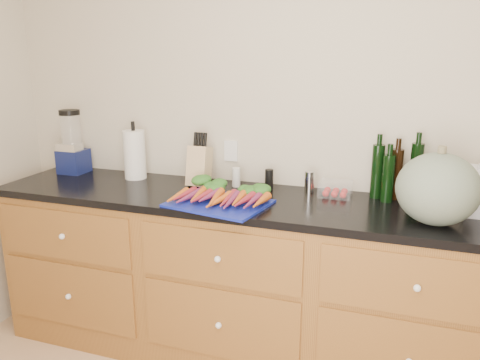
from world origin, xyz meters
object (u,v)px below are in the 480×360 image
(squash, at_px, (438,189))
(blender_appliance, at_px, (72,146))
(cutting_board, at_px, (219,203))
(paper_towel, at_px, (135,155))
(knife_block, at_px, (199,166))
(tomato_box, at_px, (335,189))
(carrots, at_px, (221,195))

(squash, relative_size, blender_appliance, 0.90)
(cutting_board, bearing_deg, paper_towel, 154.28)
(cutting_board, height_order, knife_block, knife_block)
(squash, xyz_separation_m, knife_block, (-1.24, 0.25, -0.05))
(paper_towel, xyz_separation_m, tomato_box, (1.20, 0.01, -0.11))
(carrots, height_order, squash, squash)
(paper_towel, relative_size, tomato_box, 1.72)
(cutting_board, distance_m, tomato_box, 0.63)
(tomato_box, bearing_deg, knife_block, -177.76)
(squash, height_order, knife_block, squash)
(blender_appliance, relative_size, paper_towel, 1.36)
(paper_towel, bearing_deg, carrots, -23.10)
(cutting_board, distance_m, squash, 1.02)
(carrots, bearing_deg, cutting_board, -90.00)
(cutting_board, xyz_separation_m, paper_towel, (-0.66, 0.32, 0.14))
(cutting_board, distance_m, blender_appliance, 1.17)
(carrots, bearing_deg, knife_block, 131.62)
(cutting_board, xyz_separation_m, blender_appliance, (-1.11, 0.32, 0.17))
(squash, relative_size, paper_towel, 1.22)
(carrots, xyz_separation_m, tomato_box, (0.53, 0.29, 0.00))
(squash, relative_size, knife_block, 1.58)
(knife_block, xyz_separation_m, tomato_box, (0.77, 0.03, -0.07))
(carrots, distance_m, knife_block, 0.36)
(carrots, distance_m, squash, 1.01)
(squash, bearing_deg, carrots, -179.08)
(squash, xyz_separation_m, paper_towel, (-1.67, 0.27, -0.01))
(carrots, distance_m, blender_appliance, 1.15)
(paper_towel, bearing_deg, knife_block, -2.66)
(cutting_board, xyz_separation_m, carrots, (-0.00, 0.04, 0.03))
(paper_towel, height_order, knife_block, paper_towel)
(carrots, height_order, paper_towel, paper_towel)
(paper_towel, relative_size, knife_block, 1.29)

